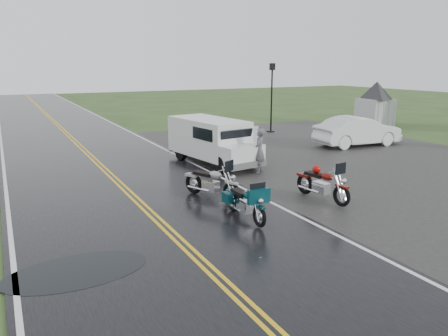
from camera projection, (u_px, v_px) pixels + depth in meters
name	position (u px, v px, depth m)	size (l,w,h in m)	color
ground	(166.00, 230.00, 11.90)	(120.00, 120.00, 0.00)	#2D471E
road	(93.00, 159.00, 20.54)	(8.00, 100.00, 0.04)	black
parking_pad	(346.00, 157.00, 21.12)	(14.00, 24.00, 0.03)	black
visitor_center	(376.00, 93.00, 30.62)	(16.00, 10.00, 4.80)	#A8AAAD
motorcycle_red	(342.00, 187.00, 13.50)	(0.84, 2.30, 1.36)	#600F0B
motorcycle_teal	(260.00, 208.00, 11.80)	(0.76, 2.09, 1.24)	#053139
motorcycle_silver	(232.00, 184.00, 13.93)	(0.82, 2.27, 1.34)	#97999E
van_white	(221.00, 149.00, 17.67)	(1.96, 5.23, 2.05)	white
person_at_van	(259.00, 151.00, 17.87)	(0.67, 0.44, 1.82)	#55545A
sedan_white	(358.00, 132.00, 23.80)	(1.69, 4.86, 1.60)	white
lamp_post_far_right	(272.00, 98.00, 28.18)	(0.39, 0.39, 4.50)	black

